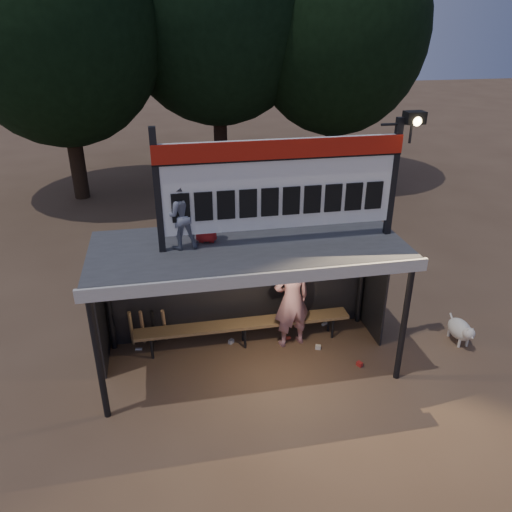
# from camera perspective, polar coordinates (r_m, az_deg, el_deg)

# --- Properties ---
(ground) EXTENTS (80.00, 80.00, 0.00)m
(ground) POSITION_cam_1_polar(r_m,az_deg,el_deg) (9.15, -0.77, -11.97)
(ground) COLOR brown
(ground) RESTS_ON ground
(player) EXTENTS (0.78, 0.59, 1.92)m
(player) POSITION_cam_1_polar(r_m,az_deg,el_deg) (9.11, 4.10, -4.97)
(player) COLOR silver
(player) RESTS_ON ground
(child_a) EXTENTS (0.58, 0.48, 1.09)m
(child_a) POSITION_cam_1_polar(r_m,az_deg,el_deg) (7.71, -8.71, 4.70)
(child_a) COLOR gray
(child_a) RESTS_ON dugout_shelter
(child_b) EXTENTS (0.50, 0.38, 0.92)m
(child_b) POSITION_cam_1_polar(r_m,az_deg,el_deg) (7.92, -5.79, 4.73)
(child_b) COLOR #B01B1B
(child_b) RESTS_ON dugout_shelter
(dugout_shelter) EXTENTS (5.10, 2.08, 2.32)m
(dugout_shelter) POSITION_cam_1_polar(r_m,az_deg,el_deg) (8.37, -1.14, -0.90)
(dugout_shelter) COLOR #3A3B3D
(dugout_shelter) RESTS_ON ground
(scoreboard_assembly) EXTENTS (4.10, 0.27, 1.99)m
(scoreboard_assembly) POSITION_cam_1_polar(r_m,az_deg,el_deg) (7.70, 3.23, 8.51)
(scoreboard_assembly) COLOR black
(scoreboard_assembly) RESTS_ON dugout_shelter
(bench) EXTENTS (4.00, 0.35, 0.48)m
(bench) POSITION_cam_1_polar(r_m,az_deg,el_deg) (9.34, -1.39, -7.84)
(bench) COLOR olive
(bench) RESTS_ON ground
(tree_left) EXTENTS (6.46, 6.46, 9.27)m
(tree_left) POSITION_cam_1_polar(r_m,az_deg,el_deg) (17.35, -22.00, 23.77)
(tree_left) COLOR black
(tree_left) RESTS_ON ground
(tree_right) EXTENTS (6.08, 6.08, 8.72)m
(tree_right) POSITION_cam_1_polar(r_m,az_deg,el_deg) (18.72, 9.40, 24.14)
(tree_right) COLOR black
(tree_right) RESTS_ON ground
(dog) EXTENTS (0.36, 0.81, 0.49)m
(dog) POSITION_cam_1_polar(r_m,az_deg,el_deg) (10.23, 22.36, -7.81)
(dog) COLOR silver
(dog) RESTS_ON ground
(bats) EXTENTS (0.68, 0.35, 0.84)m
(bats) POSITION_cam_1_polar(r_m,az_deg,el_deg) (9.50, -12.24, -7.91)
(bats) COLOR olive
(bats) RESTS_ON ground
(litter) EXTENTS (3.97, 1.47, 0.08)m
(litter) POSITION_cam_1_polar(r_m,az_deg,el_deg) (9.53, 2.46, -9.99)
(litter) COLOR red
(litter) RESTS_ON ground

